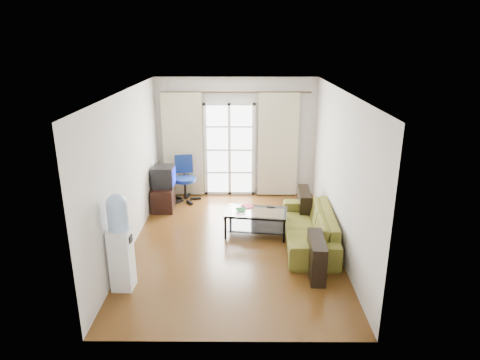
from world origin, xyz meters
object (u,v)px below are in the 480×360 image
crt_tv (163,176)px  water_cooler (120,240)px  tv_stand (163,198)px  coffee_table (256,219)px  sofa (309,227)px  task_chair (185,188)px

crt_tv → water_cooler: bearing=-91.0°
tv_stand → water_cooler: (-0.05, -3.04, 0.53)m
coffee_table → water_cooler: water_cooler is taller
coffee_table → crt_tv: (-1.95, 1.27, 0.42)m
sofa → tv_stand: size_ratio=3.19×
tv_stand → task_chair: (0.41, 0.53, 0.05)m
tv_stand → task_chair: size_ratio=0.67×
coffee_table → water_cooler: bearing=-137.5°
coffee_table → task_chair: 2.33m
coffee_table → crt_tv: size_ratio=2.46×
task_chair → water_cooler: 3.64m
crt_tv → task_chair: task_chair is taller
sofa → water_cooler: water_cooler is taller
sofa → coffee_table: (-0.93, 0.38, -0.01)m
crt_tv → water_cooler: 3.11m
crt_tv → task_chair: bearing=49.1°
coffee_table → task_chair: (-1.55, 1.74, 0.00)m
coffee_table → sofa: bearing=-22.0°
coffee_table → tv_stand: bearing=148.4°
sofa → tv_stand: sofa is taller
tv_stand → water_cooler: 3.09m
coffee_table → water_cooler: (-2.01, -1.84, 0.48)m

